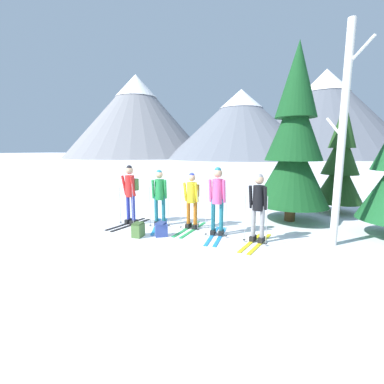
# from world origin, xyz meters

# --- Properties ---
(ground_plane) EXTENTS (400.00, 400.00, 0.00)m
(ground_plane) POSITION_xyz_m (0.00, 0.00, 0.00)
(ground_plane) COLOR white
(skier_in_red) EXTENTS (0.74, 1.63, 1.82)m
(skier_in_red) POSITION_xyz_m (-1.87, 0.05, 1.04)
(skier_in_red) COLOR black
(skier_in_red) RESTS_ON ground
(skier_in_green) EXTENTS (0.80, 1.78, 1.69)m
(skier_in_green) POSITION_xyz_m (-0.95, 0.16, 0.95)
(skier_in_green) COLOR #1E84D1
(skier_in_green) RESTS_ON ground
(skier_in_yellow) EXTENTS (0.60, 1.72, 1.64)m
(skier_in_yellow) POSITION_xyz_m (0.07, 0.12, 0.91)
(skier_in_yellow) COLOR green
(skier_in_yellow) RESTS_ON ground
(skier_in_pink) EXTENTS (0.61, 1.64, 1.83)m
(skier_in_pink) POSITION_xyz_m (0.89, -0.27, 1.05)
(skier_in_pink) COLOR #1E84D1
(skier_in_pink) RESTS_ON ground
(skier_in_black) EXTENTS (0.74, 1.68, 1.71)m
(skier_in_black) POSITION_xyz_m (1.95, -0.52, 0.96)
(skier_in_black) COLOR yellow
(skier_in_black) RESTS_ON ground
(pine_tree_near) EXTENTS (2.27, 2.27, 5.48)m
(pine_tree_near) POSITION_xyz_m (2.86, 1.83, 2.51)
(pine_tree_near) COLOR #51381E
(pine_tree_near) RESTS_ON ground
(pine_tree_far) EXTENTS (1.64, 1.64, 3.96)m
(pine_tree_far) POSITION_xyz_m (4.59, 3.55, 1.81)
(pine_tree_far) COLOR #51381E
(pine_tree_far) RESTS_ON ground
(birch_tree_tall) EXTENTS (0.71, 0.62, 5.06)m
(birch_tree_tall) POSITION_xyz_m (3.72, -0.21, 2.56)
(birch_tree_tall) COLOR silver
(birch_tree_tall) RESTS_ON ground
(backpack_on_snow_front) EXTENTS (0.40, 0.37, 0.38)m
(backpack_on_snow_front) POSITION_xyz_m (-0.52, -0.79, 0.19)
(backpack_on_snow_front) COLOR #384C99
(backpack_on_snow_front) RESTS_ON ground
(backpack_on_snow_beside) EXTENTS (0.25, 0.33, 0.38)m
(backpack_on_snow_beside) POSITION_xyz_m (-1.09, -1.00, 0.19)
(backpack_on_snow_beside) COLOR #4C7238
(backpack_on_snow_beside) RESTS_ON ground
(mountain_ridge_distant) EXTENTS (118.09, 55.84, 24.64)m
(mountain_ridge_distant) POSITION_xyz_m (-2.09, 70.85, 11.52)
(mountain_ridge_distant) COLOR gray
(mountain_ridge_distant) RESTS_ON ground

